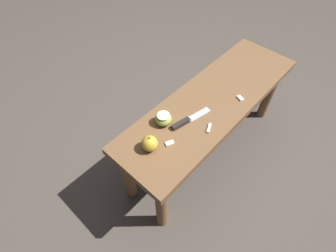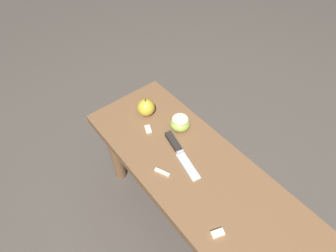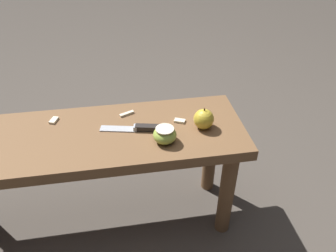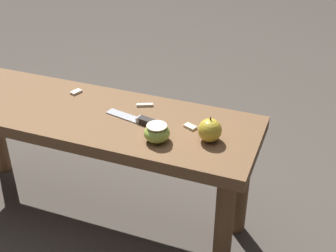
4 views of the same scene
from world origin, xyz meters
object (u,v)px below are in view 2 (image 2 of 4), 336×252
object	(u,v)px
wooden_bench	(214,201)
knife	(177,148)
apple_whole	(146,107)
apple_cut	(180,123)

from	to	relation	value
wooden_bench	knife	bearing A→B (deg)	178.91
knife	apple_whole	bearing A→B (deg)	-173.02
apple_cut	apple_whole	bearing A→B (deg)	-159.04
knife	apple_cut	distance (m)	0.11
apple_whole	apple_cut	bearing A→B (deg)	20.96
wooden_bench	knife	size ratio (longest dim) A/B	5.16
apple_whole	apple_cut	size ratio (longest dim) A/B	1.03
wooden_bench	apple_whole	distance (m)	0.44
wooden_bench	apple_cut	xyz separation A→B (m)	(-0.28, 0.08, 0.10)
apple_whole	apple_cut	world-z (taller)	apple_whole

